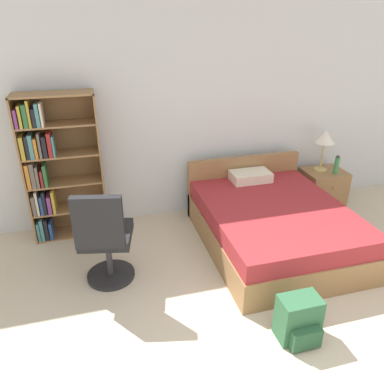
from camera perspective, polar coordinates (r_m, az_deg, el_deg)
The scene contains 8 objects.
wall_back at distance 4.75m, azimuth -0.49°, elevation 11.49°, with size 9.00×0.06×2.60m.
bookshelf at distance 4.53m, azimuth -20.47°, elevation 3.53°, with size 0.85×0.33×1.70m.
bed at distance 4.43m, azimuth 11.99°, elevation -4.60°, with size 1.52×1.93×0.77m.
office_chair at distance 3.68m, azimuth -13.14°, elevation -7.06°, with size 0.57×0.65×1.06m.
nightstand at distance 5.55m, azimuth 19.23°, elevation 0.65°, with size 0.55×0.48×0.50m.
table_lamp at distance 5.31m, azimuth 19.62°, elevation 7.70°, with size 0.26×0.26×0.57m.
water_bottle at distance 5.37m, azimuth 21.15°, elevation 3.83°, with size 0.06×0.06×0.25m.
backpack_green at distance 3.35m, azimuth 15.97°, elevation -18.22°, with size 0.34×0.29×0.40m.
Camera 1 is at (-1.18, -1.22, 2.46)m, focal length 35.00 mm.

